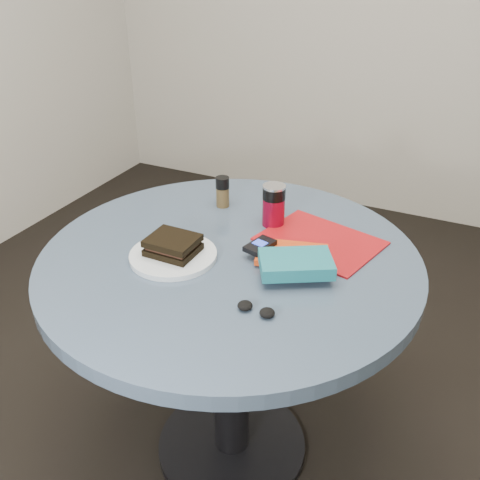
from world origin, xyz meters
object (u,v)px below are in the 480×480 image
at_px(novel, 296,264).
at_px(headphones, 256,309).
at_px(plate, 173,255).
at_px(table, 230,304).
at_px(soda_can, 274,205).
at_px(mp3_player, 260,246).
at_px(sandwich, 173,245).
at_px(pepper_grinder, 223,192).
at_px(magazine, 320,241).
at_px(red_book, 292,255).

relative_size(novel, headphones, 1.90).
bearing_deg(plate, table, 32.69).
height_order(table, soda_can, soda_can).
bearing_deg(mp3_player, headphones, -68.38).
relative_size(table, novel, 5.74).
distance_m(sandwich, pepper_grinder, 0.33).
relative_size(table, magazine, 3.28).
xyz_separation_m(soda_can, novel, (0.15, -0.23, -0.02)).
height_order(soda_can, red_book, soda_can).
height_order(pepper_grinder, headphones, pepper_grinder).
bearing_deg(mp3_player, red_book, 10.98).
height_order(sandwich, novel, sandwich).
distance_m(pepper_grinder, novel, 0.44).
bearing_deg(novel, magazine, 60.38).
relative_size(plate, magazine, 0.74).
bearing_deg(magazine, soda_can, -179.29).
bearing_deg(magazine, headphones, -79.83).
relative_size(plate, sandwich, 1.81).
relative_size(pepper_grinder, magazine, 0.31).
xyz_separation_m(table, red_book, (0.16, 0.05, 0.18)).
distance_m(magazine, red_book, 0.12).
relative_size(mp3_player, headphones, 1.04).
relative_size(plate, soda_can, 1.85).
xyz_separation_m(pepper_grinder, red_book, (0.30, -0.20, -0.04)).
xyz_separation_m(soda_can, red_book, (0.12, -0.15, -0.05)).
height_order(soda_can, headphones, soda_can).
xyz_separation_m(sandwich, pepper_grinder, (-0.02, 0.32, 0.01)).
xyz_separation_m(sandwich, soda_can, (0.16, 0.28, 0.03)).
bearing_deg(plate, red_book, 24.48).
height_order(sandwich, red_book, sandwich).
relative_size(pepper_grinder, novel, 0.55).
bearing_deg(headphones, table, 129.39).
bearing_deg(soda_can, red_book, -53.06).
relative_size(magazine, novel, 1.75).
bearing_deg(sandwich, red_book, 23.83).
height_order(soda_can, magazine, soda_can).
xyz_separation_m(sandwich, magazine, (0.32, 0.24, -0.03)).
relative_size(table, sandwich, 7.98).
distance_m(soda_can, novel, 0.28).
relative_size(sandwich, red_book, 0.70).
xyz_separation_m(table, magazine, (0.19, 0.16, 0.17)).
bearing_deg(magazine, pepper_grinder, -179.04).
bearing_deg(novel, pepper_grinder, 111.84).
distance_m(novel, headphones, 0.18).
distance_m(plate, sandwich, 0.03).
distance_m(sandwich, headphones, 0.32).
distance_m(plate, mp3_player, 0.23).
relative_size(plate, pepper_grinder, 2.37).
bearing_deg(novel, sandwich, 159.71).
relative_size(table, red_book, 5.59).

